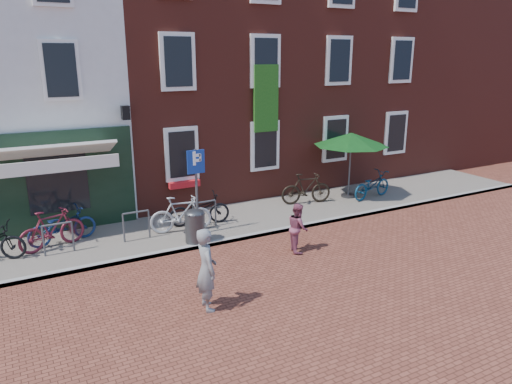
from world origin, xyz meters
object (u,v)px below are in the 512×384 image
litter_bin (195,224)px  bicycle_1 (52,229)px  bicycle_2 (62,226)px  bicycle_5 (306,188)px  parking_sign (196,177)px  parasol (351,137)px  bicycle_3 (181,214)px  boy (298,228)px  woman (206,269)px  bicycle_6 (372,185)px  bicycle_4 (199,209)px

litter_bin → bicycle_1: bicycle_1 is taller
bicycle_1 → bicycle_2: bearing=-61.7°
bicycle_1 → bicycle_5: same height
parking_sign → bicycle_5: bearing=12.9°
parasol → bicycle_3: size_ratio=1.48×
bicycle_2 → bicycle_5: (7.79, -0.15, 0.05)m
bicycle_2 → bicycle_3: size_ratio=1.03×
boy → bicycle_2: boy is taller
parking_sign → woman: (-1.32, -3.81, -0.91)m
bicycle_1 → bicycle_6: (10.49, -0.41, -0.05)m
parking_sign → bicycle_2: parking_sign is taller
bicycle_2 → woman: bearing=-168.6°
bicycle_1 → bicycle_4: bearing=-109.5°
litter_bin → bicycle_6: size_ratio=0.54×
bicycle_2 → boy: bearing=-133.3°
bicycle_1 → bicycle_2: bicycle_1 is taller
parasol → parking_sign: bearing=-171.3°
boy → bicycle_4: boy is taller
bicycle_5 → bicycle_1: bearing=104.4°
boy → bicycle_3: size_ratio=0.74×
boy → bicycle_2: 6.32m
bicycle_2 → bicycle_6: same height
parasol → bicycle_2: size_ratio=1.43×
parking_sign → bicycle_5: (4.34, 0.99, -1.15)m
parasol → bicycle_1: 10.00m
litter_bin → woman: woman is taller
litter_bin → parasol: 6.79m
boy → bicycle_5: bearing=-20.0°
bicycle_1 → bicycle_5: size_ratio=1.00×
bicycle_2 → parking_sign: bearing=-120.1°
boy → bicycle_1: boy is taller
litter_bin → bicycle_5: 4.87m
bicycle_1 → bicycle_3: size_ratio=1.00×
litter_bin → bicycle_3: 0.93m
litter_bin → bicycle_4: 1.40m
parasol → bicycle_2: parasol is taller
litter_bin → parking_sign: (0.29, 0.52, 1.17)m
woman → bicycle_3: woman is taller
litter_bin → bicycle_5: size_ratio=0.56×
boy → parasol: bearing=-36.3°
litter_bin → bicycle_1: 3.70m
bicycle_3 → parasol: bearing=-74.4°
parking_sign → bicycle_3: (-0.35, 0.41, -1.15)m
boy → bicycle_5: boy is taller
parasol → bicycle_4: parasol is taller
parking_sign → bicycle_6: 6.88m
woman → bicycle_6: bearing=-58.4°
parking_sign → woman: size_ratio=1.41×
woman → bicycle_2: bearing=27.2°
bicycle_4 → litter_bin: bearing=162.7°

